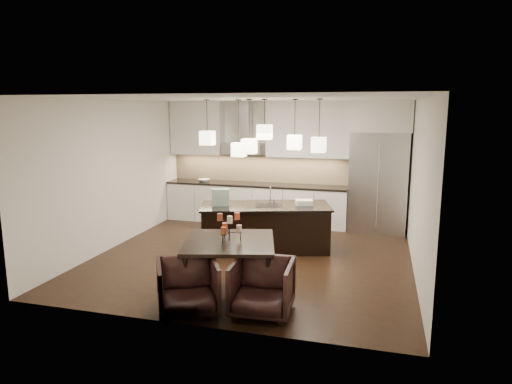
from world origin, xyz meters
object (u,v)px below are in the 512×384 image
(dining_table, at_px, (230,266))
(armchair_left, at_px, (188,287))
(refrigerator, at_px, (378,182))
(island_body, at_px, (265,228))
(armchair_right, at_px, (262,287))

(dining_table, xyz_separation_m, armchair_left, (-0.28, -0.86, -0.02))
(refrigerator, height_order, island_body, refrigerator)
(refrigerator, height_order, armchair_left, refrigerator)
(island_body, bearing_deg, dining_table, -106.97)
(refrigerator, relative_size, armchair_right, 2.72)
(dining_table, relative_size, armchair_left, 1.62)
(island_body, relative_size, armchair_left, 2.95)
(refrigerator, xyz_separation_m, dining_table, (-2.01, -3.97, -0.69))
(refrigerator, relative_size, island_body, 0.93)
(armchair_left, bearing_deg, dining_table, 42.90)
(armchair_left, bearing_deg, island_body, 55.31)
(refrigerator, distance_m, dining_table, 4.50)
(armchair_right, bearing_deg, refrigerator, 70.50)
(refrigerator, distance_m, island_body, 2.83)
(refrigerator, relative_size, armchair_left, 2.74)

